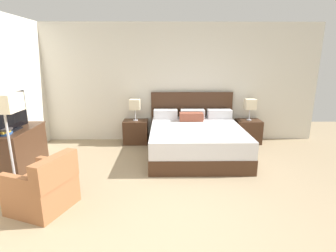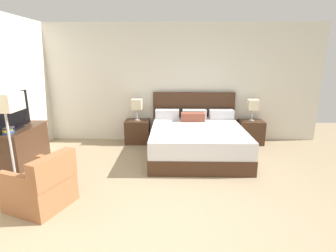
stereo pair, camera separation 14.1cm
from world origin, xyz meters
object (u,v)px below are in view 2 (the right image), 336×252
Objects in this scene: bed at (197,139)px; book_blue_cover at (3,130)px; book_red_cover at (3,133)px; armchair_by_window at (42,187)px; nightstand_right at (251,132)px; tv at (12,112)px; table_lamp_right at (253,105)px; dresser at (21,149)px; nightstand_left at (138,132)px; floor_lamp at (5,108)px; book_small_top at (5,128)px; table_lamp_left at (137,105)px.

bed reaches higher than book_blue_cover.
book_red_cover is 0.29× the size of armchair_by_window.
nightstand_right is 4.83m from tv.
dresser is (-4.46, -1.60, -0.50)m from table_lamp_right.
table_lamp_right is 4.52m from armchair_by_window.
nightstand_left is 2.61m from tv.
bed is at bearing 21.01° from book_blue_cover.
book_blue_cover is at bearing -156.42° from nightstand_right.
floor_lamp reaches higher than dresser.
dresser is at bearing 128.82° from armchair_by_window.
nightstand_right is 0.59× the size of tv.
book_small_top is 0.24× the size of armchair_by_window.
table_lamp_left is 1.00× the size of table_lamp_right.
table_lamp_left is at bearing 150.59° from bed.
bed is at bearing -150.60° from table_lamp_right.
bed reaches higher than armchair_by_window.
book_blue_cover is 1.35m from armchair_by_window.
armchair_by_window is at bearing -49.14° from tv.
book_blue_cover reaches higher than book_red_cover.
tv reaches higher than nightstand_left.
nightstand_right is at bearing 20.61° from tv.
book_red_cover is 0.08m from book_small_top.
table_lamp_left is (-1.31, 0.74, 0.58)m from bed.
armchair_by_window is at bearing -39.95° from book_red_cover.
tv is 4.29× the size of book_blue_cover.
floor_lamp reaches higher than table_lamp_right.
nightstand_left is 0.51× the size of dresser.
table_lamp_right reaches higher than book_small_top.
book_small_top is (-4.45, -1.95, 0.60)m from nightstand_right.
nightstand_left is at bearing 46.56° from book_blue_cover.
table_lamp_right is at bearing 29.86° from floor_lamp.
armchair_by_window is 1.21m from floor_lamp.
table_lamp_right is 0.56× the size of armchair_by_window.
floor_lamp is (0.35, -0.41, 0.47)m from book_red_cover.
book_red_cover is (-4.48, -1.96, -0.11)m from table_lamp_right.
book_blue_cover is (-0.00, 0.00, 0.04)m from book_red_cover.
floor_lamp is at bearing -51.86° from book_small_top.
bed is 3.71× the size of nightstand_left.
dresser is (-3.15, -0.85, 0.08)m from bed.
nightstand_right is 4.92m from book_red_cover.
armchair_by_window is (-3.54, -2.74, -0.62)m from table_lamp_right.
bed is at bearing 21.20° from book_small_top.
bed reaches higher than table_lamp_right.
nightstand_right is 4.90m from book_small_top.
book_blue_cover reaches higher than dresser.
table_lamp_right is 4.86m from book_small_top.
table_lamp_right is 4.77m from floor_lamp.
table_lamp_left is at bearing 46.58° from book_red_cover.
nightstand_right is at bearing 37.80° from armchair_by_window.
book_small_top is (-3.13, -1.22, 0.55)m from bed.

